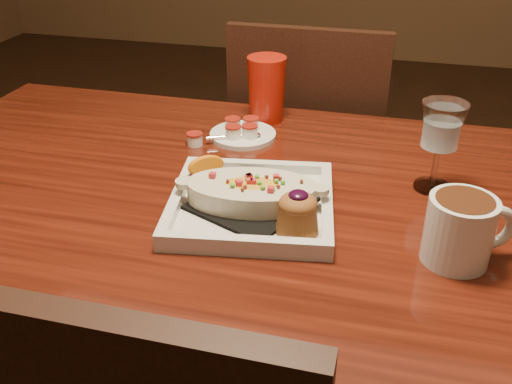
% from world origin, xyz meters
% --- Properties ---
extents(table, '(1.50, 0.90, 0.75)m').
position_xyz_m(table, '(0.00, 0.00, 0.65)').
color(table, '#5F1B0D').
rests_on(table, floor).
extents(chair_far, '(0.42, 0.42, 0.93)m').
position_xyz_m(chair_far, '(-0.00, 0.63, 0.51)').
color(chair_far, black).
rests_on(chair_far, floor).
extents(plate, '(0.31, 0.31, 0.08)m').
position_xyz_m(plate, '(0.01, -0.04, 0.78)').
color(plate, silver).
rests_on(plate, table).
extents(coffee_mug, '(0.13, 0.10, 0.10)m').
position_xyz_m(coffee_mug, '(0.33, -0.09, 0.81)').
color(coffee_mug, silver).
rests_on(coffee_mug, table).
extents(goblet, '(0.08, 0.08, 0.16)m').
position_xyz_m(goblet, '(0.30, 0.13, 0.86)').
color(goblet, silver).
rests_on(goblet, table).
extents(saucer, '(0.14, 0.14, 0.10)m').
position_xyz_m(saucer, '(-0.09, 0.25, 0.76)').
color(saucer, silver).
rests_on(saucer, table).
extents(creamer_loose, '(0.03, 0.03, 0.03)m').
position_xyz_m(creamer_loose, '(-0.18, 0.19, 0.76)').
color(creamer_loose, white).
rests_on(creamer_loose, table).
extents(red_tumbler, '(0.09, 0.09, 0.15)m').
position_xyz_m(red_tumbler, '(-0.07, 0.37, 0.82)').
color(red_tumbler, '#B41A0C').
rests_on(red_tumbler, table).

